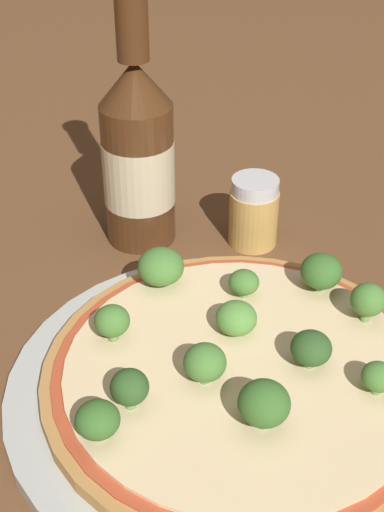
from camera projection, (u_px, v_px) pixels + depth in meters
name	position (u px, v px, depth m)	size (l,w,h in m)	color
ground_plane	(235.00, 388.00, 0.49)	(3.00, 3.00, 0.00)	brown
plate	(228.00, 391.00, 0.48)	(0.30, 0.30, 0.01)	#B2B7B2
pizza	(238.00, 376.00, 0.47)	(0.27, 0.27, 0.01)	#B77F42
broccoli_floret_0	(130.00, 388.00, 0.43)	(0.02, 0.02, 0.03)	#6B8E51
broccoli_floret_1	(321.00, 271.00, 0.53)	(0.03, 0.03, 0.03)	#6B8E51
broccoli_floret_2	(203.00, 361.00, 0.45)	(0.03, 0.03, 0.03)	#6B8E51
broccoli_floret_3	(311.00, 348.00, 0.46)	(0.03, 0.03, 0.03)	#6B8E51
broccoli_floret_4	(112.00, 321.00, 0.49)	(0.02, 0.02, 0.03)	#6B8E51
broccoli_floret_5	(378.00, 377.00, 0.45)	(0.02, 0.02, 0.02)	#6B8E51
broccoli_floret_6	(244.00, 283.00, 0.53)	(0.02, 0.02, 0.02)	#6B8E51
broccoli_floret_7	(236.00, 318.00, 0.49)	(0.03, 0.03, 0.02)	#6B8E51
broccoli_floret_8	(98.00, 420.00, 0.41)	(0.03, 0.03, 0.03)	#6B8E51
broccoli_floret_9	(161.00, 267.00, 0.54)	(0.04, 0.04, 0.03)	#6B8E51
broccoli_floret_10	(368.00, 300.00, 0.50)	(0.03, 0.03, 0.03)	#6B8E51
broccoli_floret_11	(264.00, 404.00, 0.42)	(0.03, 0.03, 0.03)	#6B8E51
beer_bottle	(138.00, 153.00, 0.60)	(0.06, 0.06, 0.23)	#472814
pepper_shaker	(254.00, 212.00, 0.63)	(0.04, 0.04, 0.06)	tan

